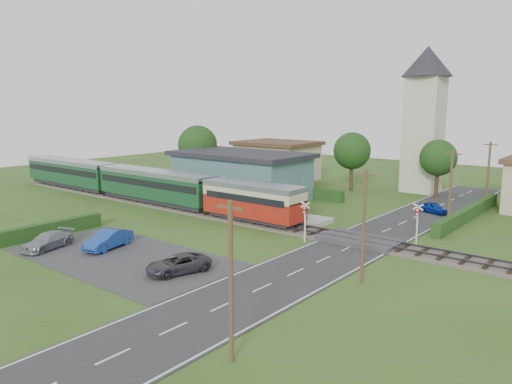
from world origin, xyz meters
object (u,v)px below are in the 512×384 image
Objects in this scene: equipment_hut at (157,182)px; car_park_silver at (48,241)px; train at (137,182)px; crossing_signal_near at (305,216)px; house_west at (277,160)px; car_park_blue at (108,239)px; car_on_road at (434,208)px; church_tower at (425,109)px; crossing_signal_far at (417,218)px; car_park_dark at (178,264)px; station_building at (240,174)px; pedestrian_far at (174,188)px; pedestrian_near at (268,203)px.

equipment_hut is 0.61× the size of car_park_silver.
train is 24.12m from crossing_signal_near.
house_west reaches higher than car_park_blue.
church_tower is at bearing 47.97° from car_on_road.
crossing_signal_far is (8.60, -23.61, -8.08)m from church_tower.
crossing_signal_far is 18.84m from car_park_dark.
station_building is 25.46m from car_park_silver.
church_tower reaches higher than station_building.
car_park_silver is (7.50, -39.27, -2.11)m from house_west.
train reaches higher than equipment_hut.
pedestrian_far is (-28.60, 0.78, -0.86)m from crossing_signal_far.
train is 26.85× the size of pedestrian_near.
crossing_signal_far is 2.04× the size of pedestrian_near.
station_building is 11.79m from train.
crossing_signal_near is 22.13m from pedestrian_far.
station_building reaches higher than train.
car_park_blue is 2.49× the size of pedestrian_far.
crossing_signal_near is (1.40, -28.41, -8.08)m from church_tower.
pedestrian_far is at bearing 165.38° from crossing_signal_near.
crossing_signal_far is at bearing -1.46° from equipment_hut.
car_on_road is (-2.85, 11.98, -1.56)m from crossing_signal_far.
house_west reaches higher than train.
car_park_silver is at bearing -61.66° from equipment_hut.
equipment_hut is at bearing 103.59° from car_park_silver.
station_building is 26.95m from car_park_dark.
train is 19.21m from car_park_silver.
station_building is 4.88× the size of crossing_signal_far.
station_building is 4.88× the size of crossing_signal_near.
equipment_hut is at bearing 14.52° from pedestrian_near.
house_west is at bearing -171.47° from church_tower.
car_park_dark is 2.61× the size of pedestrian_near.
crossing_signal_near is 0.78× the size of car_park_dark.
pedestrian_far is (-5.00, -5.82, -1.41)m from station_building.
church_tower is 29.57m from crossing_signal_near.
crossing_signal_near is at bearing -172.87° from car_on_road.
crossing_signal_near is at bearing -88.27° from pedestrian_far.
church_tower is at bearing 110.02° from crossing_signal_far.
station_building is at bearing 138.97° from car_park_dark.
train is at bearing 107.09° from car_park_silver.
pedestrian_far is (-19.17, 17.02, 0.62)m from car_park_dark.
church_tower reaches higher than crossing_signal_near.
house_west is 19.88m from pedestrian_far.
car_on_road is at bearing -50.15° from pedestrian_far.
house_west is 35.26m from crossing_signal_far.
pedestrian_far is at bearing -90.01° from house_west.
car_park_dark reaches higher than car_on_road.
train reaches higher than car_on_road.
pedestrian_near is 0.97× the size of pedestrian_far.
crossing_signal_near is (24.00, -2.41, -0.04)m from train.
station_building is at bearing 35.92° from equipment_hut.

